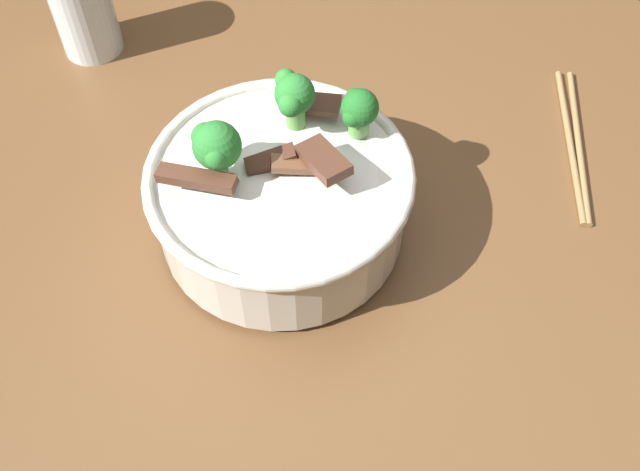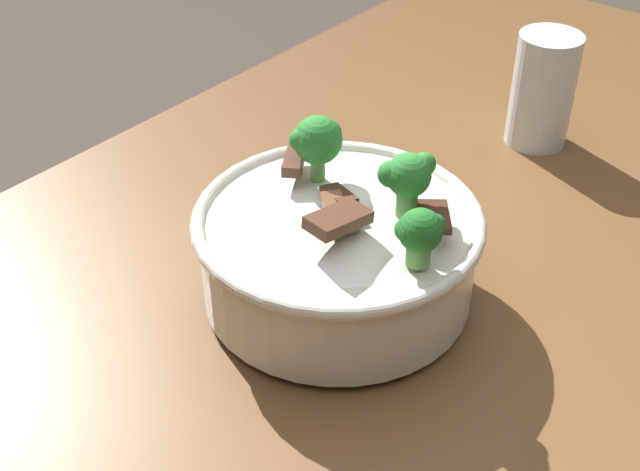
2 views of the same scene
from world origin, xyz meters
name	(u,v)px [view 2 (image 2 of 2)]	position (x,y,z in m)	size (l,w,h in m)	color
dining_table	(448,396)	(0.00, 0.00, 0.72)	(1.51, 0.95, 0.82)	brown
rice_bowl	(339,243)	(-0.05, 0.10, 0.88)	(0.25, 0.25, 0.15)	silver
drinking_glass	(542,97)	(0.31, 0.09, 0.87)	(0.07, 0.07, 0.13)	white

